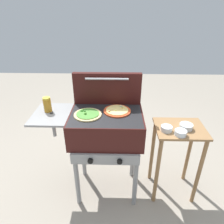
% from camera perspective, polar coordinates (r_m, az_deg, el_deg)
% --- Properties ---
extents(ground_plane, '(8.00, 8.00, 0.00)m').
position_cam_1_polar(ground_plane, '(2.34, -1.30, -20.27)').
color(ground_plane, gray).
extents(grill, '(0.96, 0.53, 0.90)m').
position_cam_1_polar(grill, '(1.84, -2.00, -4.54)').
color(grill, '#38110F').
rests_on(grill, ground_plane).
extents(grill_lid_open, '(0.63, 0.08, 0.30)m').
position_cam_1_polar(grill_lid_open, '(1.90, -1.34, 6.57)').
color(grill_lid_open, '#38110F').
rests_on(grill_lid_open, grill).
extents(pizza_cheese, '(0.24, 0.24, 0.03)m').
position_cam_1_polar(pizza_cheese, '(1.81, 1.47, 0.40)').
color(pizza_cheese, '#C64723').
rests_on(pizza_cheese, grill).
extents(pizza_veggie, '(0.24, 0.24, 0.03)m').
position_cam_1_polar(pizza_veggie, '(1.76, -6.86, -0.63)').
color(pizza_veggie, '#E0C17F').
rests_on(pizza_veggie, grill).
extents(sauce_jar, '(0.07, 0.07, 0.13)m').
position_cam_1_polar(sauce_jar, '(1.87, -17.64, 2.00)').
color(sauce_jar, '#B77A1E').
rests_on(sauce_jar, grill).
extents(prep_table, '(0.44, 0.36, 0.77)m').
position_cam_1_polar(prep_table, '(2.04, 17.62, -9.45)').
color(prep_table, olive).
rests_on(prep_table, ground_plane).
extents(topping_bowl_near, '(0.12, 0.12, 0.04)m').
position_cam_1_polar(topping_bowl_near, '(1.91, 20.00, -3.87)').
color(topping_bowl_near, silver).
rests_on(topping_bowl_near, prep_table).
extents(topping_bowl_far, '(0.10, 0.10, 0.04)m').
position_cam_1_polar(topping_bowl_far, '(1.80, 18.63, -5.58)').
color(topping_bowl_far, silver).
rests_on(topping_bowl_far, prep_table).
extents(topping_bowl_middle, '(0.10, 0.10, 0.04)m').
position_cam_1_polar(topping_bowl_middle, '(1.83, 14.99, -4.52)').
color(topping_bowl_middle, silver).
rests_on(topping_bowl_middle, prep_table).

